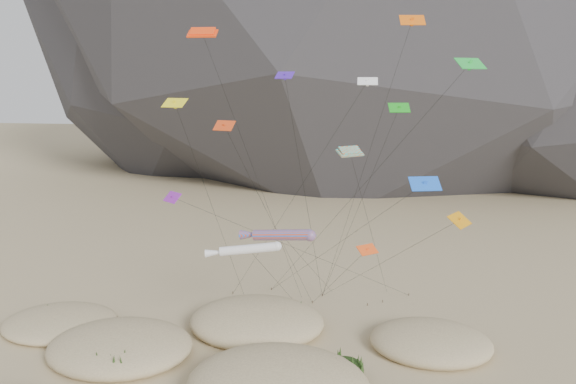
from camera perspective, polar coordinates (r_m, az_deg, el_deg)
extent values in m
ellipsoid|color=#2B2B30|center=(166.27, -6.85, 18.17)|extent=(136.20, 127.83, 116.00)
ellipsoid|color=#CCB789|center=(54.20, -16.68, -14.82)|extent=(13.10, 11.13, 2.98)
ellipsoid|color=#CCB789|center=(56.75, -3.20, -12.99)|extent=(13.36, 11.35, 3.41)
ellipsoid|color=#CCB789|center=(54.63, 14.29, -14.55)|extent=(11.09, 9.42, 2.69)
ellipsoid|color=#CCB789|center=(61.51, -22.14, -12.18)|extent=(11.36, 9.66, 2.02)
ellipsoid|color=black|center=(51.34, -17.55, -16.27)|extent=(2.81, 2.40, 0.84)
ellipsoid|color=black|center=(53.04, -12.43, -15.16)|extent=(2.25, 1.93, 0.68)
ellipsoid|color=black|center=(47.16, 2.48, -17.92)|extent=(3.82, 3.27, 1.15)
ellipsoid|color=black|center=(48.76, 5.77, -17.05)|extent=(2.97, 2.54, 0.89)
ellipsoid|color=black|center=(57.65, -0.65, -12.31)|extent=(3.42, 2.92, 1.03)
ellipsoid|color=black|center=(56.07, -1.57, -13.14)|extent=(2.47, 2.11, 0.74)
ellipsoid|color=black|center=(54.68, 16.03, -14.51)|extent=(2.68, 2.29, 0.80)
ellipsoid|color=black|center=(52.88, 13.38, -15.42)|extent=(2.13, 1.83, 0.64)
ellipsoid|color=black|center=(62.83, -22.48, -11.66)|extent=(2.67, 2.29, 0.80)
ellipsoid|color=black|center=(59.89, -21.50, -12.84)|extent=(1.94, 1.66, 0.58)
cylinder|color=#3F2D1E|center=(64.37, -4.38, -10.56)|extent=(0.08, 0.08, 0.30)
cylinder|color=#3F2D1E|center=(64.80, 3.50, -10.39)|extent=(0.08, 0.08, 0.30)
cylinder|color=#3F2D1E|center=(62.84, 2.49, -11.10)|extent=(0.08, 0.08, 0.30)
cylinder|color=#3F2D1E|center=(62.73, 8.07, -11.25)|extent=(0.08, 0.08, 0.30)
cylinder|color=#3F2D1E|center=(63.85, 9.59, -10.88)|extent=(0.08, 0.08, 0.30)
cylinder|color=#3F2D1E|center=(66.49, -1.69, -9.80)|extent=(0.08, 0.08, 0.30)
cylinder|color=#3F2D1E|center=(66.29, 12.18, -10.12)|extent=(0.08, 0.08, 0.30)
cylinder|color=#3F2D1E|center=(65.59, -5.63, -10.15)|extent=(0.08, 0.08, 0.30)
cylinder|color=#E64518|center=(51.32, -0.65, -4.39)|extent=(5.67, 2.07, 1.58)
sphere|color=#E64518|center=(50.36, 2.28, -4.44)|extent=(1.06, 1.06, 1.06)
cone|color=#E64518|center=(52.54, -3.73, -4.35)|extent=(2.42, 1.33, 1.13)
cylinder|color=black|center=(58.56, 2.26, -7.62)|extent=(3.72, 12.67, 10.24)
cylinder|color=silver|center=(49.25, -4.05, -5.80)|extent=(5.10, 1.99, 1.15)
sphere|color=silver|center=(49.26, -1.13, -5.53)|extent=(0.84, 0.84, 0.84)
cone|color=silver|center=(49.40, -7.26, -6.12)|extent=(2.16, 1.19, 0.86)
cylinder|color=black|center=(55.30, -1.12, -9.10)|extent=(3.14, 10.40, 9.66)
cube|color=#FF3B0D|center=(54.45, -8.68, 15.62)|extent=(2.80, 1.20, 0.81)
cube|color=#FF3B0D|center=(54.46, -8.69, 15.85)|extent=(2.38, 0.93, 0.79)
cylinder|color=black|center=(57.65, -3.16, 1.37)|extent=(8.39, 7.46, 28.32)
cube|color=#F05119|center=(48.90, 6.32, 4.00)|extent=(2.49, 2.29, 0.66)
cube|color=#F05119|center=(48.87, 6.33, 4.25)|extent=(2.07, 1.90, 0.65)
cylinder|color=black|center=(57.56, 8.44, -4.05)|extent=(3.84, 14.17, 17.96)
cube|color=#EC4B16|center=(43.74, 8.06, -5.81)|extent=(1.76, 1.68, 0.60)
cube|color=#EC4B16|center=(43.78, 8.06, -6.00)|extent=(0.26, 0.26, 0.55)
cylinder|color=black|center=(53.19, 4.80, -8.99)|extent=(6.16, 15.87, 11.29)
cube|color=purple|center=(52.30, -11.67, -0.53)|extent=(2.05, 1.86, 0.84)
cube|color=purple|center=(52.33, -11.66, -0.69)|extent=(0.36, 0.38, 0.63)
cylinder|color=black|center=(57.86, 1.59, -6.07)|extent=(22.35, 14.04, 13.56)
cube|color=green|center=(51.09, 18.04, 12.31)|extent=(2.83, 2.39, 0.96)
cube|color=green|center=(51.09, 18.03, 12.15)|extent=(0.40, 0.40, 0.86)
cylinder|color=black|center=(56.89, 6.82, -0.26)|extent=(19.38, 10.25, 25.45)
cube|color=white|center=(53.59, 8.09, 11.09)|extent=(1.91, 1.06, 0.71)
cube|color=white|center=(53.59, 8.09, 10.93)|extent=(0.23, 0.22, 0.64)
cylinder|color=black|center=(58.18, 0.53, -0.67)|extent=(14.84, 5.28, 23.96)
cube|color=orange|center=(47.05, 17.04, -2.75)|extent=(2.22, 2.67, 0.91)
cube|color=orange|center=(47.09, 17.03, -2.93)|extent=(0.38, 0.38, 0.81)
cylinder|color=black|center=(55.45, 9.24, -7.28)|extent=(12.50, 14.62, 13.06)
cube|color=red|center=(46.55, -6.50, 6.72)|extent=(1.93, 1.30, 0.79)
cube|color=red|center=(46.56, -6.49, 6.53)|extent=(0.29, 0.34, 0.58)
cylinder|color=black|center=(53.90, -1.36, -3.59)|extent=(5.86, 13.07, 20.41)
cube|color=yellow|center=(53.04, -11.44, 8.87)|extent=(2.46, 1.66, 0.83)
cube|color=yellow|center=(53.05, -11.44, 8.71)|extent=(0.32, 0.29, 0.77)
cylinder|color=black|center=(57.77, -7.58, -1.84)|extent=(4.27, 8.39, 22.01)
cube|color=#431EAF|center=(50.35, -0.35, 11.78)|extent=(1.77, 1.19, 0.65)
cube|color=#431EAF|center=(50.35, -0.35, 11.61)|extent=(0.24, 0.25, 0.55)
cylinder|color=black|center=(56.50, 1.82, -0.76)|extent=(2.55, 10.29, 24.48)
cube|color=blue|center=(43.84, 13.75, 0.82)|extent=(2.57, 1.75, 0.94)
cube|color=blue|center=(43.87, 13.74, 0.63)|extent=(0.35, 0.36, 0.79)
cylinder|color=black|center=(54.48, 4.49, -5.68)|extent=(15.54, 17.80, 16.35)
cube|color=#17991A|center=(52.44, 11.23, 8.40)|extent=(2.07, 1.32, 0.85)
cube|color=#17991A|center=(52.45, 11.22, 8.24)|extent=(0.29, 0.34, 0.63)
cylinder|color=black|center=(57.73, 6.96, -2.05)|extent=(7.59, 7.54, 21.60)
cube|color=#ED5F0C|center=(53.39, 12.52, 16.69)|extent=(2.38, 1.42, 0.98)
cube|color=#ED5F0C|center=(53.37, 12.51, 16.53)|extent=(0.32, 0.38, 0.73)
cylinder|color=black|center=(57.30, 7.51, 1.77)|extent=(8.47, 6.82, 29.30)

